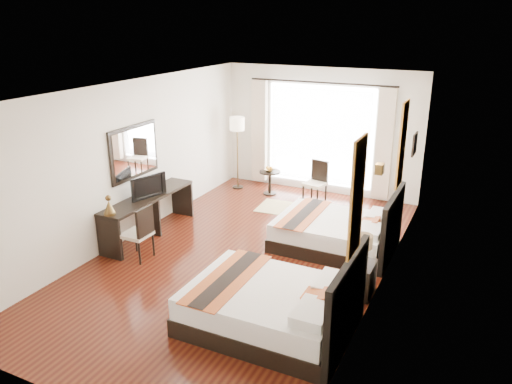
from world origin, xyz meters
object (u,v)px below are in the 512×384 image
at_px(bed_near, 274,306).
at_px(fruit_bowl, 269,170).
at_px(vase, 359,263).
at_px(window_chair, 315,190).
at_px(nightstand, 359,278).
at_px(console_desk, 149,215).
at_px(table_lamp, 363,243).
at_px(television, 146,186).
at_px(floor_lamp, 237,128).
at_px(desk_chair, 138,243).
at_px(bed_far, 338,232).
at_px(side_table, 270,183).

bearing_deg(bed_near, fruit_bowl, 115.17).
bearing_deg(vase, window_chair, 118.11).
distance_m(nightstand, console_desk, 4.04).
bearing_deg(table_lamp, nightstand, -104.14).
bearing_deg(television, table_lamp, -76.40).
bearing_deg(console_desk, fruit_bowl, 69.95).
bearing_deg(table_lamp, vase, -88.32).
xyz_separation_m(bed_near, table_lamp, (0.78, 1.36, 0.47)).
bearing_deg(table_lamp, floor_lamp, 138.46).
relative_size(desk_chair, floor_lamp, 0.55).
relative_size(bed_far, fruit_bowl, 9.74).
distance_m(nightstand, floor_lamp, 5.24).
bearing_deg(television, window_chair, -18.33).
bearing_deg(console_desk, table_lamp, -4.57).
distance_m(bed_near, desk_chair, 2.93).
height_order(bed_near, fruit_bowl, bed_near).
bearing_deg(desk_chair, table_lamp, -171.02).
xyz_separation_m(bed_near, console_desk, (-3.25, 1.68, 0.07)).
bearing_deg(nightstand, floor_lamp, 137.84).
relative_size(bed_near, desk_chair, 2.27).
relative_size(floor_lamp, fruit_bowl, 8.19).
relative_size(nightstand, console_desk, 0.23).
bearing_deg(fruit_bowl, vase, -49.70).
distance_m(table_lamp, vase, 0.31).
height_order(desk_chair, floor_lamp, floor_lamp).
bearing_deg(vase, console_desk, 172.26).
distance_m(bed_near, vase, 1.40).
xyz_separation_m(vase, window_chair, (-1.86, 3.48, -0.29)).
xyz_separation_m(nightstand, floor_lamp, (-3.79, 3.43, 1.18)).
height_order(nightstand, window_chair, window_chair).
height_order(console_desk, fruit_bowl, console_desk).
xyz_separation_m(nightstand, side_table, (-2.93, 3.36, 0.03)).
height_order(bed_far, side_table, bed_far).
height_order(bed_near, table_lamp, bed_near).
height_order(television, floor_lamp, floor_lamp).
height_order(bed_near, desk_chair, bed_near).
xyz_separation_m(nightstand, vase, (0.02, -0.17, 0.33)).
distance_m(console_desk, floor_lamp, 3.23).
xyz_separation_m(bed_near, floor_lamp, (-3.02, 4.73, 1.11)).
relative_size(desk_chair, window_chair, 1.02).
bearing_deg(table_lamp, fruit_bowl, 132.15).
height_order(nightstand, desk_chair, desk_chair).
height_order(table_lamp, console_desk, table_lamp).
height_order(bed_near, bed_far, bed_near).
xyz_separation_m(bed_near, bed_far, (0.05, 2.65, -0.01)).
bearing_deg(floor_lamp, television, -93.85).
height_order(desk_chair, side_table, desk_chair).
bearing_deg(table_lamp, television, 175.97).
distance_m(bed_far, floor_lamp, 3.87).
bearing_deg(fruit_bowl, desk_chair, -99.59).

